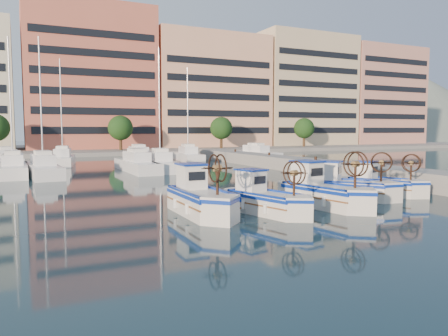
% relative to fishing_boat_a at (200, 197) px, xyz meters
% --- Properties ---
extents(ground, '(300.00, 300.00, 0.00)m').
position_rel_fishing_boat_a_xyz_m(ground, '(3.55, -0.72, -0.80)').
color(ground, '#1B3646').
rests_on(ground, ground).
extents(quay, '(3.00, 60.00, 1.20)m').
position_rel_fishing_boat_a_xyz_m(quay, '(16.55, 7.28, -0.20)').
color(quay, gray).
rests_on(quay, ground).
extents(waterfront, '(180.00, 40.00, 25.60)m').
position_rel_fishing_boat_a_xyz_m(waterfront, '(12.78, 64.32, 10.30)').
color(waterfront, gray).
rests_on(waterfront, ground).
extents(hill_east, '(160.00, 160.00, 50.00)m').
position_rel_fishing_boat_a_xyz_m(hill_east, '(143.55, 109.28, -0.80)').
color(hill_east, slate).
rests_on(hill_east, ground).
extents(yacht_marina, '(40.11, 22.09, 11.50)m').
position_rel_fishing_boat_a_xyz_m(yacht_marina, '(0.44, 26.87, -0.27)').
color(yacht_marina, white).
rests_on(yacht_marina, ground).
extents(fishing_boat_a, '(1.93, 4.64, 2.88)m').
position_rel_fishing_boat_a_xyz_m(fishing_boat_a, '(0.00, 0.00, 0.00)').
color(fishing_boat_a, silver).
rests_on(fishing_boat_a, ground).
extents(fishing_boat_b, '(2.60, 4.20, 2.55)m').
position_rel_fishing_boat_a_xyz_m(fishing_boat_b, '(2.82, -1.09, -0.09)').
color(fishing_boat_b, silver).
rests_on(fishing_boat_b, ground).
extents(fishing_boat_c, '(2.62, 4.76, 2.89)m').
position_rel_fishing_boat_a_xyz_m(fishing_boat_c, '(6.35, -0.81, 0.00)').
color(fishing_boat_c, silver).
rests_on(fishing_boat_c, ground).
extents(fishing_boat_d, '(3.90, 4.31, 2.68)m').
position_rel_fishing_boat_a_xyz_m(fishing_boat_d, '(9.10, 0.61, -0.06)').
color(fishing_boat_d, silver).
rests_on(fishing_boat_d, ground).
extents(fishing_boat_e, '(3.11, 4.16, 2.51)m').
position_rel_fishing_boat_a_xyz_m(fishing_boat_e, '(12.10, 1.04, -0.10)').
color(fishing_boat_e, silver).
rests_on(fishing_boat_e, ground).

